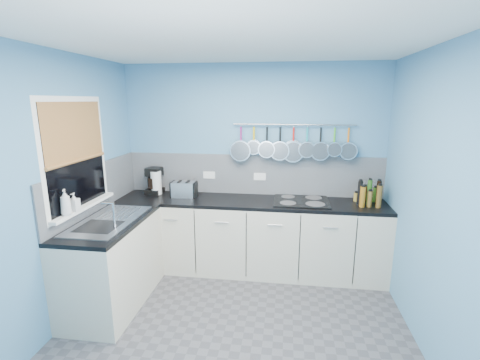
% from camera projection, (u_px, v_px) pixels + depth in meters
% --- Properties ---
extents(floor, '(3.20, 3.00, 0.02)m').
position_uv_depth(floor, '(234.00, 333.00, 3.11)').
color(floor, '#47474C').
rests_on(floor, ground).
extents(ceiling, '(3.20, 3.00, 0.02)m').
position_uv_depth(ceiling, '(233.00, 39.00, 2.53)').
color(ceiling, white).
rests_on(ceiling, ground).
extents(wall_back, '(3.20, 0.02, 2.50)m').
position_uv_depth(wall_back, '(252.00, 166.00, 4.27)').
color(wall_back, teal).
rests_on(wall_back, ground).
extents(wall_front, '(3.20, 0.02, 2.50)m').
position_uv_depth(wall_front, '(175.00, 308.00, 1.36)').
color(wall_front, teal).
rests_on(wall_front, ground).
extents(wall_left, '(0.02, 3.00, 2.50)m').
position_uv_depth(wall_left, '(56.00, 194.00, 3.03)').
color(wall_left, teal).
rests_on(wall_left, ground).
extents(wall_right, '(0.02, 3.00, 2.50)m').
position_uv_depth(wall_right, '(441.00, 209.00, 2.60)').
color(wall_right, teal).
rests_on(wall_right, ground).
extents(backsplash_back, '(3.20, 0.02, 0.50)m').
position_uv_depth(backsplash_back, '(252.00, 175.00, 4.28)').
color(backsplash_back, '#909299').
rests_on(backsplash_back, wall_back).
extents(backsplash_left, '(0.02, 1.80, 0.50)m').
position_uv_depth(backsplash_left, '(96.00, 188.00, 3.63)').
color(backsplash_left, '#909299').
rests_on(backsplash_left, wall_left).
extents(cabinet_run_back, '(3.20, 0.60, 0.86)m').
position_uv_depth(cabinet_run_back, '(249.00, 237.00, 4.16)').
color(cabinet_run_back, beige).
rests_on(cabinet_run_back, ground).
extents(worktop_back, '(3.20, 0.60, 0.04)m').
position_uv_depth(worktop_back, '(249.00, 202.00, 4.06)').
color(worktop_back, black).
rests_on(worktop_back, cabinet_run_back).
extents(cabinet_run_left, '(0.60, 1.20, 0.86)m').
position_uv_depth(cabinet_run_left, '(113.00, 264.00, 3.47)').
color(cabinet_run_left, beige).
rests_on(cabinet_run_left, ground).
extents(worktop_left, '(0.60, 1.20, 0.04)m').
position_uv_depth(worktop_left, '(109.00, 223.00, 3.37)').
color(worktop_left, black).
rests_on(worktop_left, cabinet_run_left).
extents(window_frame, '(0.01, 1.00, 1.10)m').
position_uv_depth(window_frame, '(76.00, 155.00, 3.25)').
color(window_frame, white).
rests_on(window_frame, wall_left).
extents(window_glass, '(0.01, 0.90, 1.00)m').
position_uv_depth(window_glass, '(76.00, 155.00, 3.25)').
color(window_glass, black).
rests_on(window_glass, wall_left).
extents(bamboo_blind, '(0.01, 0.90, 0.55)m').
position_uv_depth(bamboo_blind, '(75.00, 132.00, 3.20)').
color(bamboo_blind, '#966231').
rests_on(bamboo_blind, wall_left).
extents(window_sill, '(0.10, 0.98, 0.03)m').
position_uv_depth(window_sill, '(84.00, 207.00, 3.36)').
color(window_sill, white).
rests_on(window_sill, wall_left).
extents(sink_unit, '(0.50, 0.95, 0.01)m').
position_uv_depth(sink_unit, '(109.00, 220.00, 3.36)').
color(sink_unit, silver).
rests_on(sink_unit, worktop_left).
extents(mixer_tap, '(0.12, 0.08, 0.26)m').
position_uv_depth(mixer_tap, '(114.00, 215.00, 3.14)').
color(mixer_tap, silver).
rests_on(mixer_tap, worktop_left).
extents(socket_left, '(0.15, 0.01, 0.09)m').
position_uv_depth(socket_left, '(209.00, 175.00, 4.34)').
color(socket_left, white).
rests_on(socket_left, backsplash_back).
extents(socket_right, '(0.15, 0.01, 0.09)m').
position_uv_depth(socket_right, '(260.00, 177.00, 4.25)').
color(socket_right, white).
rests_on(socket_right, backsplash_back).
extents(pot_rail, '(1.45, 0.02, 0.02)m').
position_uv_depth(pot_rail, '(294.00, 125.00, 4.03)').
color(pot_rail, silver).
rests_on(pot_rail, wall_back).
extents(soap_bottle_a, '(0.12, 0.12, 0.24)m').
position_uv_depth(soap_bottle_a, '(65.00, 202.00, 3.04)').
color(soap_bottle_a, white).
rests_on(soap_bottle_a, window_sill).
extents(soap_bottle_b, '(0.08, 0.08, 0.17)m').
position_uv_depth(soap_bottle_b, '(74.00, 202.00, 3.17)').
color(soap_bottle_b, white).
rests_on(soap_bottle_b, window_sill).
extents(paper_towel, '(0.13, 0.13, 0.30)m').
position_uv_depth(paper_towel, '(156.00, 183.00, 4.28)').
color(paper_towel, white).
rests_on(paper_towel, worktop_back).
extents(coffee_maker, '(0.21, 0.23, 0.33)m').
position_uv_depth(coffee_maker, '(154.00, 181.00, 4.31)').
color(coffee_maker, black).
rests_on(coffee_maker, worktop_back).
extents(toaster, '(0.31, 0.20, 0.19)m').
position_uv_depth(toaster, '(184.00, 189.00, 4.18)').
color(toaster, silver).
rests_on(toaster, worktop_back).
extents(canister, '(0.11, 0.11, 0.13)m').
position_uv_depth(canister, '(194.00, 190.00, 4.25)').
color(canister, silver).
rests_on(canister, worktop_back).
extents(hob, '(0.64, 0.56, 0.01)m').
position_uv_depth(hob, '(301.00, 201.00, 4.01)').
color(hob, black).
rests_on(hob, worktop_back).
extents(pan_0, '(0.26, 0.09, 0.45)m').
position_uv_depth(pan_0, '(241.00, 143.00, 4.15)').
color(pan_0, silver).
rests_on(pan_0, pot_rail).
extents(pan_1, '(0.18, 0.05, 0.37)m').
position_uv_depth(pan_1, '(254.00, 140.00, 4.12)').
color(pan_1, silver).
rests_on(pan_1, pot_rail).
extents(pan_2, '(0.21, 0.10, 0.40)m').
position_uv_depth(pan_2, '(267.00, 141.00, 4.11)').
color(pan_2, silver).
rests_on(pan_2, pot_rail).
extents(pan_3, '(0.23, 0.09, 0.42)m').
position_uv_depth(pan_3, '(280.00, 142.00, 4.09)').
color(pan_3, silver).
rests_on(pan_3, pot_rail).
extents(pan_4, '(0.26, 0.07, 0.45)m').
position_uv_depth(pan_4, '(293.00, 144.00, 4.07)').
color(pan_4, silver).
rests_on(pan_4, pot_rail).
extents(pan_5, '(0.20, 0.09, 0.39)m').
position_uv_depth(pan_5, '(307.00, 141.00, 4.04)').
color(pan_5, silver).
rests_on(pan_5, pot_rail).
extents(pan_6, '(0.23, 0.09, 0.42)m').
position_uv_depth(pan_6, '(320.00, 143.00, 4.02)').
color(pan_6, silver).
rests_on(pan_6, pot_rail).
extents(pan_7, '(0.17, 0.11, 0.36)m').
position_uv_depth(pan_7, '(334.00, 141.00, 4.00)').
color(pan_7, silver).
rests_on(pan_7, pot_rail).
extents(pan_8, '(0.21, 0.10, 0.40)m').
position_uv_depth(pan_8, '(348.00, 142.00, 3.98)').
color(pan_8, silver).
rests_on(pan_8, pot_rail).
extents(condiment_0, '(0.06, 0.06, 0.17)m').
position_uv_depth(condiment_0, '(375.00, 195.00, 3.97)').
color(condiment_0, '#3F721E').
rests_on(condiment_0, worktop_back).
extents(condiment_1, '(0.06, 0.06, 0.19)m').
position_uv_depth(condiment_1, '(364.00, 194.00, 3.98)').
color(condiment_1, '#4C190C').
rests_on(condiment_1, worktop_back).
extents(condiment_2, '(0.05, 0.05, 0.10)m').
position_uv_depth(condiment_2, '(356.00, 197.00, 4.01)').
color(condiment_2, olive).
rests_on(condiment_2, worktop_back).
extents(condiment_3, '(0.05, 0.05, 0.28)m').
position_uv_depth(condiment_3, '(378.00, 193.00, 3.83)').
color(condiment_3, black).
rests_on(condiment_3, worktop_back).
extents(condiment_4, '(0.05, 0.05, 0.29)m').
position_uv_depth(condiment_4, '(369.00, 192.00, 3.85)').
color(condiment_4, '#265919').
rests_on(condiment_4, worktop_back).
extents(condiment_5, '(0.05, 0.05, 0.27)m').
position_uv_depth(condiment_5, '(360.00, 193.00, 3.87)').
color(condiment_5, black).
rests_on(condiment_5, worktop_back).
extents(condiment_6, '(0.06, 0.06, 0.25)m').
position_uv_depth(condiment_6, '(379.00, 197.00, 3.75)').
color(condiment_6, brown).
rests_on(condiment_6, worktop_back).
extents(condiment_7, '(0.05, 0.05, 0.18)m').
position_uv_depth(condiment_7, '(370.00, 199.00, 3.78)').
color(condiment_7, brown).
rests_on(condiment_7, worktop_back).
extents(condiment_8, '(0.06, 0.06, 0.23)m').
position_uv_depth(condiment_8, '(363.00, 197.00, 3.77)').
color(condiment_8, '#8C5914').
rests_on(condiment_8, worktop_back).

